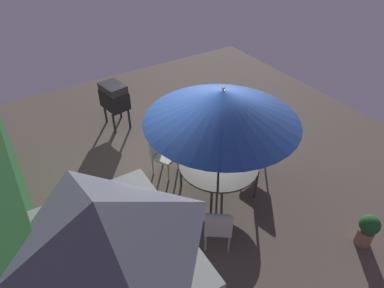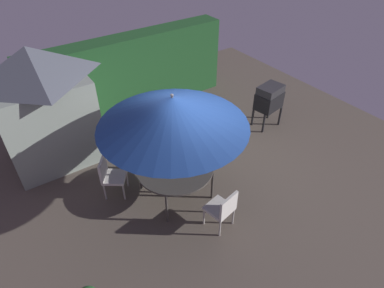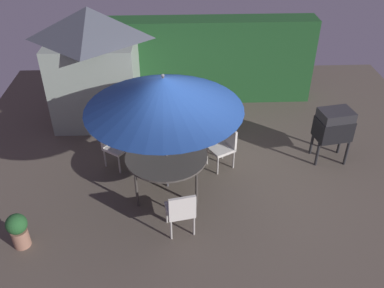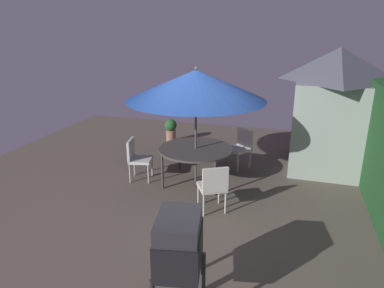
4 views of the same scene
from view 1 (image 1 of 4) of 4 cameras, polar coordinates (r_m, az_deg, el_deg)
name	(u,v)px [view 1 (image 1 of 4)]	position (r m, az deg, el deg)	size (l,w,h in m)	color
ground_plane	(187,170)	(7.66, -0.90, -4.46)	(11.00, 11.00, 0.00)	brown
hedge_backdrop	(3,197)	(6.35, -29.30, -7.74)	(5.71, 0.67, 2.18)	#1E4C23
garden_shed	(113,282)	(4.36, -13.17, -21.79)	(2.11, 1.85, 2.77)	gray
patio_table	(219,166)	(6.72, 4.51, -3.65)	(1.57, 1.57, 0.75)	#47423D
patio_umbrella	(222,106)	(5.92, 5.14, 6.46)	(2.83, 2.83, 2.44)	#4C4C51
bbq_grill	(114,97)	(8.91, -12.99, 7.73)	(0.78, 0.62, 1.20)	black
chair_near_shed	(218,226)	(5.90, 4.41, -13.69)	(0.65, 0.65, 0.90)	silver
chair_far_side	(257,146)	(7.64, 10.96, -0.34)	(0.54, 0.55, 0.90)	silver
chair_toward_hedge	(161,152)	(7.35, -5.17, -1.44)	(0.63, 0.63, 0.90)	silver
potted_plant_by_shed	(368,229)	(6.77, 27.51, -12.65)	(0.35, 0.35, 0.66)	#936651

